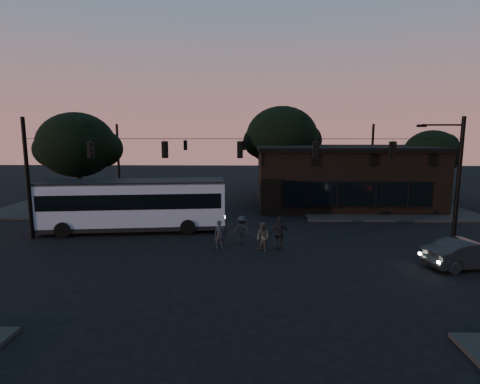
{
  "coord_description": "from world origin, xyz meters",
  "views": [
    {
      "loc": [
        0.57,
        -18.38,
        6.46
      ],
      "look_at": [
        0.0,
        4.0,
        3.0
      ],
      "focal_mm": 28.0,
      "sensor_mm": 36.0,
      "label": 1
    }
  ],
  "objects_px": {
    "building": "(341,176)",
    "pedestrian_d": "(242,230)",
    "pedestrian_c": "(279,234)",
    "bus": "(134,203)",
    "pedestrian_a": "(220,235)",
    "pedestrian_b": "(263,237)",
    "car": "(469,254)"
  },
  "relations": [
    {
      "from": "bus",
      "to": "pedestrian_c",
      "type": "xyz_separation_m",
      "value": [
        9.44,
        -4.03,
        -0.98
      ]
    },
    {
      "from": "pedestrian_b",
      "to": "car",
      "type": "bearing_deg",
      "value": 34.79
    },
    {
      "from": "building",
      "to": "pedestrian_a",
      "type": "bearing_deg",
      "value": -126.49
    },
    {
      "from": "pedestrian_c",
      "to": "pedestrian_d",
      "type": "distance_m",
      "value": 2.45
    },
    {
      "from": "building",
      "to": "pedestrian_a",
      "type": "xyz_separation_m",
      "value": [
        -10.12,
        -13.69,
        -1.9
      ]
    },
    {
      "from": "car",
      "to": "bus",
      "type": "bearing_deg",
      "value": 57.24
    },
    {
      "from": "bus",
      "to": "pedestrian_c",
      "type": "relative_size",
      "value": 6.58
    },
    {
      "from": "car",
      "to": "pedestrian_b",
      "type": "xyz_separation_m",
      "value": [
        -9.95,
        2.33,
        0.11
      ]
    },
    {
      "from": "building",
      "to": "pedestrian_b",
      "type": "bearing_deg",
      "value": -118.36
    },
    {
      "from": "bus",
      "to": "pedestrian_b",
      "type": "distance_m",
      "value": 9.61
    },
    {
      "from": "pedestrian_d",
      "to": "pedestrian_b",
      "type": "bearing_deg",
      "value": 139.63
    },
    {
      "from": "building",
      "to": "pedestrian_d",
      "type": "xyz_separation_m",
      "value": [
        -8.86,
        -12.7,
        -1.87
      ]
    },
    {
      "from": "bus",
      "to": "pedestrian_d",
      "type": "distance_m",
      "value": 7.91
    },
    {
      "from": "pedestrian_b",
      "to": "pedestrian_c",
      "type": "bearing_deg",
      "value": 66.62
    },
    {
      "from": "building",
      "to": "pedestrian_c",
      "type": "distance_m",
      "value": 15.55
    },
    {
      "from": "building",
      "to": "pedestrian_a",
      "type": "distance_m",
      "value": 17.13
    },
    {
      "from": "pedestrian_a",
      "to": "pedestrian_b",
      "type": "xyz_separation_m",
      "value": [
        2.44,
        -0.54,
        0.02
      ]
    },
    {
      "from": "car",
      "to": "pedestrian_c",
      "type": "bearing_deg",
      "value": 60.74
    },
    {
      "from": "bus",
      "to": "car",
      "type": "xyz_separation_m",
      "value": [
        18.44,
        -6.67,
        -1.21
      ]
    },
    {
      "from": "bus",
      "to": "pedestrian_d",
      "type": "bearing_deg",
      "value": -27.79
    },
    {
      "from": "bus",
      "to": "pedestrian_b",
      "type": "bearing_deg",
      "value": -33.83
    },
    {
      "from": "car",
      "to": "pedestrian_c",
      "type": "relative_size",
      "value": 2.28
    },
    {
      "from": "pedestrian_a",
      "to": "pedestrian_b",
      "type": "distance_m",
      "value": 2.5
    },
    {
      "from": "building",
      "to": "pedestrian_b",
      "type": "distance_m",
      "value": 16.28
    },
    {
      "from": "building",
      "to": "pedestrian_c",
      "type": "xyz_separation_m",
      "value": [
        -6.73,
        -13.91,
        -1.77
      ]
    },
    {
      "from": "pedestrian_c",
      "to": "pedestrian_d",
      "type": "bearing_deg",
      "value": -41.37
    },
    {
      "from": "car",
      "to": "pedestrian_d",
      "type": "xyz_separation_m",
      "value": [
        -11.13,
        3.86,
        0.13
      ]
    },
    {
      "from": "pedestrian_c",
      "to": "pedestrian_d",
      "type": "height_order",
      "value": "pedestrian_c"
    },
    {
      "from": "pedestrian_a",
      "to": "pedestrian_b",
      "type": "height_order",
      "value": "pedestrian_b"
    },
    {
      "from": "building",
      "to": "pedestrian_d",
      "type": "relative_size",
      "value": 9.23
    },
    {
      "from": "car",
      "to": "pedestrian_a",
      "type": "height_order",
      "value": "pedestrian_a"
    },
    {
      "from": "pedestrian_a",
      "to": "pedestrian_c",
      "type": "xyz_separation_m",
      "value": [
        3.39,
        -0.22,
        0.14
      ]
    }
  ]
}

